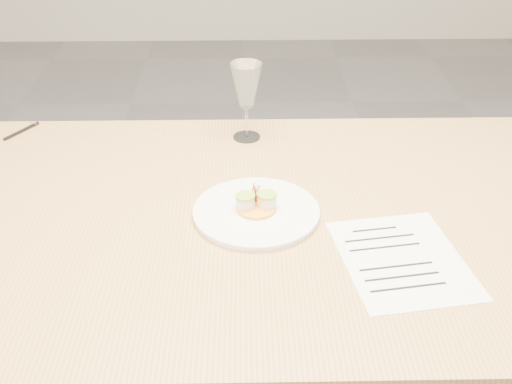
{
  "coord_description": "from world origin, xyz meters",
  "views": [
    {
      "loc": [
        0.02,
        -1.22,
        1.56
      ],
      "look_at": [
        0.04,
        0.01,
        0.8
      ],
      "focal_mm": 45.0,
      "sensor_mm": 36.0,
      "label": 1
    }
  ],
  "objects_px": {
    "dinner_plate": "(256,211)",
    "recipe_sheet": "(402,259)",
    "wine_glass_1": "(246,87)",
    "dining_table": "(239,237)",
    "ballpoint_pen": "(22,131)"
  },
  "relations": [
    {
      "from": "recipe_sheet",
      "to": "wine_glass_1",
      "type": "xyz_separation_m",
      "value": [
        -0.32,
        0.56,
        0.15
      ]
    },
    {
      "from": "dining_table",
      "to": "ballpoint_pen",
      "type": "height_order",
      "value": "ballpoint_pen"
    },
    {
      "from": "dinner_plate",
      "to": "recipe_sheet",
      "type": "height_order",
      "value": "dinner_plate"
    },
    {
      "from": "wine_glass_1",
      "to": "recipe_sheet",
      "type": "bearing_deg",
      "value": -60.68
    },
    {
      "from": "dinner_plate",
      "to": "recipe_sheet",
      "type": "xyz_separation_m",
      "value": [
        0.3,
        -0.17,
        -0.01
      ]
    },
    {
      "from": "wine_glass_1",
      "to": "dining_table",
      "type": "bearing_deg",
      "value": -93.19
    },
    {
      "from": "ballpoint_pen",
      "to": "wine_glass_1",
      "type": "height_order",
      "value": "wine_glass_1"
    },
    {
      "from": "wine_glass_1",
      "to": "ballpoint_pen",
      "type": "bearing_deg",
      "value": 175.89
    },
    {
      "from": "dinner_plate",
      "to": "dining_table",
      "type": "bearing_deg",
      "value": 165.29
    },
    {
      "from": "dining_table",
      "to": "dinner_plate",
      "type": "xyz_separation_m",
      "value": [
        0.04,
        -0.01,
        0.08
      ]
    },
    {
      "from": "dinner_plate",
      "to": "wine_glass_1",
      "type": "distance_m",
      "value": 0.42
    },
    {
      "from": "recipe_sheet",
      "to": "ballpoint_pen",
      "type": "relative_size",
      "value": 3.08
    },
    {
      "from": "ballpoint_pen",
      "to": "dinner_plate",
      "type": "bearing_deg",
      "value": -92.17
    },
    {
      "from": "dining_table",
      "to": "recipe_sheet",
      "type": "xyz_separation_m",
      "value": [
        0.34,
        -0.18,
        0.07
      ]
    },
    {
      "from": "dinner_plate",
      "to": "wine_glass_1",
      "type": "height_order",
      "value": "wine_glass_1"
    }
  ]
}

